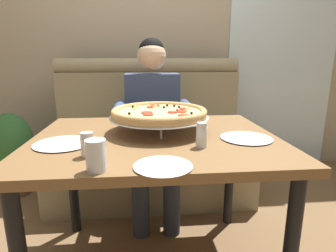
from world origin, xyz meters
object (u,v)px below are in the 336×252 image
(shaker_oregano, at_px, (202,137))
(pizza, at_px, (159,113))
(diner_main, at_px, (153,117))
(plate_near_right, at_px, (163,164))
(patio_chair, at_px, (251,105))
(dining_table, at_px, (156,154))
(shaker_pepper_flakes, at_px, (88,146))
(plate_far_side, at_px, (63,142))
(potted_plant, at_px, (12,150))
(drinking_glass, at_px, (96,157))
(plate_near_left, at_px, (246,137))
(booth_bench, at_px, (150,147))

(shaker_oregano, bearing_deg, pizza, 120.58)
(diner_main, height_order, plate_near_right, diner_main)
(patio_chair, bearing_deg, dining_table, -121.93)
(diner_main, bearing_deg, dining_table, -91.25)
(shaker_pepper_flakes, distance_m, plate_far_side, 0.22)
(dining_table, relative_size, potted_plant, 1.69)
(plate_far_side, bearing_deg, shaker_pepper_flakes, -50.70)
(pizza, distance_m, drinking_glass, 0.56)
(dining_table, height_order, potted_plant, dining_table)
(shaker_pepper_flakes, relative_size, plate_near_left, 0.40)
(dining_table, height_order, plate_far_side, plate_far_side)
(dining_table, height_order, shaker_oregano, shaker_oregano)
(pizza, relative_size, plate_far_side, 1.98)
(drinking_glass, height_order, potted_plant, drinking_glass)
(plate_far_side, bearing_deg, booth_bench, 68.02)
(plate_near_left, xyz_separation_m, plate_far_side, (-0.84, -0.01, 0.00))
(diner_main, height_order, shaker_pepper_flakes, diner_main)
(shaker_pepper_flakes, distance_m, shaker_oregano, 0.47)
(diner_main, xyz_separation_m, patio_chair, (1.37, 1.55, -0.19))
(plate_near_left, distance_m, plate_near_right, 0.52)
(plate_near_right, height_order, potted_plant, plate_near_right)
(plate_far_side, bearing_deg, potted_plant, 124.33)
(plate_near_right, bearing_deg, booth_bench, 90.27)
(booth_bench, height_order, patio_chair, booth_bench)
(pizza, xyz_separation_m, potted_plant, (-1.18, 0.90, -0.47))
(diner_main, xyz_separation_m, potted_plant, (-1.17, 0.31, -0.32))
(diner_main, relative_size, plate_near_left, 5.21)
(plate_far_side, distance_m, drinking_glass, 0.38)
(booth_bench, relative_size, diner_main, 1.25)
(shaker_oregano, bearing_deg, booth_bench, 99.50)
(diner_main, relative_size, patio_chair, 1.48)
(shaker_pepper_flakes, bearing_deg, dining_table, 43.48)
(diner_main, xyz_separation_m, shaker_oregano, (0.17, -0.86, 0.09))
(diner_main, xyz_separation_m, shaker_pepper_flakes, (-0.29, -0.93, 0.09))
(diner_main, distance_m, patio_chair, 2.07)
(diner_main, height_order, patio_chair, diner_main)
(dining_table, bearing_deg, patio_chair, 58.07)
(shaker_oregano, bearing_deg, plate_near_left, 23.02)
(dining_table, xyz_separation_m, shaker_pepper_flakes, (-0.28, -0.26, 0.13))
(plate_near_right, xyz_separation_m, drinking_glass, (-0.23, -0.01, 0.04))
(dining_table, distance_m, shaker_pepper_flakes, 0.40)
(plate_near_left, relative_size, plate_far_side, 0.95)
(dining_table, relative_size, plate_near_right, 5.60)
(pizza, distance_m, potted_plant, 1.55)
(pizza, height_order, shaker_pepper_flakes, pizza)
(shaker_oregano, height_order, plate_near_right, shaker_oregano)
(pizza, height_order, plate_near_right, pizza)
(booth_bench, bearing_deg, potted_plant, 177.59)
(dining_table, bearing_deg, diner_main, 88.75)
(booth_bench, bearing_deg, plate_near_right, -89.73)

